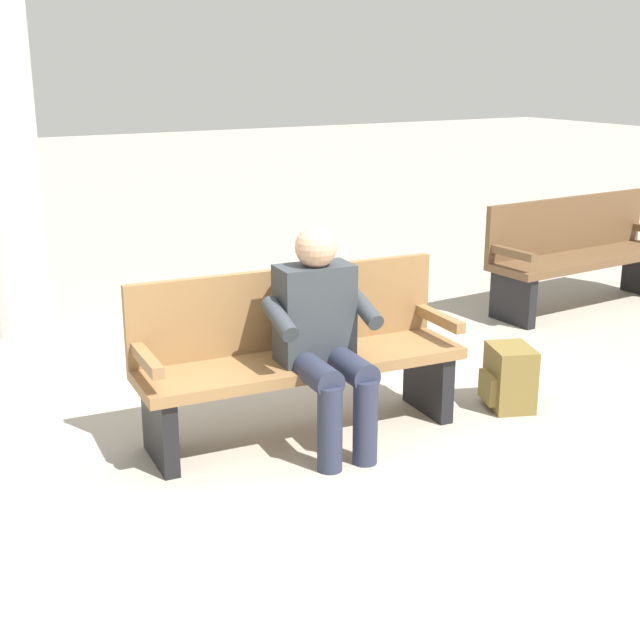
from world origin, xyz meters
TOP-DOWN VIEW (x-y plane):
  - ground_plane at (0.00, 0.00)m, footprint 40.00×40.00m
  - bench_near at (-0.01, -0.07)m, footprint 1.83×0.63m
  - person_seated at (-0.03, 0.16)m, footprint 0.59×0.60m
  - backpack at (-1.25, 0.25)m, footprint 0.35×0.37m
  - bench_far at (-3.25, -1.18)m, footprint 1.82×0.58m

SIDE VIEW (x-z plane):
  - ground_plane at x=0.00m, z-range 0.00..0.00m
  - backpack at x=-1.25m, z-range 0.00..0.38m
  - bench_near at x=-0.01m, z-range 0.01..0.91m
  - bench_far at x=-3.25m, z-range 0.01..0.91m
  - person_seated at x=-0.03m, z-range 0.04..1.22m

